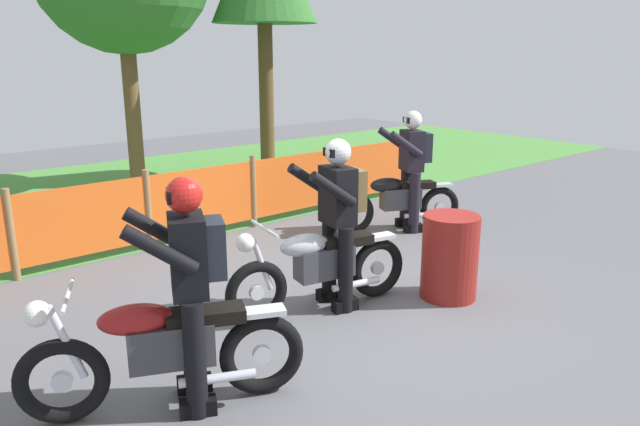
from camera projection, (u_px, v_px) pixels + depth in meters
name	position (u px, v px, depth m)	size (l,w,h in m)	color
ground	(341.00, 299.00, 6.27)	(24.00, 24.00, 0.02)	#5B5B60
grass_verge	(112.00, 195.00, 10.65)	(24.00, 6.47, 0.01)	#4C8C3D
barrier_fence	(204.00, 199.00, 8.14)	(8.12, 0.08, 1.05)	olive
motorcycle_lead	(163.00, 349.00, 4.25)	(1.87, 1.00, 0.95)	black
motorcycle_trailing	(397.00, 201.00, 8.50)	(1.76, 0.96, 0.90)	black
motorcycle_third	(319.00, 266.00, 5.89)	(1.95, 0.70, 0.93)	black
rider_lead	(191.00, 281.00, 4.18)	(0.78, 0.69, 1.69)	black
rider_trailing	(412.00, 164.00, 8.41)	(0.78, 0.70, 1.69)	black
rider_third	(338.00, 214.00, 5.86)	(0.74, 0.63, 1.69)	black
oil_drum	(450.00, 257.00, 6.20)	(0.58, 0.58, 0.88)	maroon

